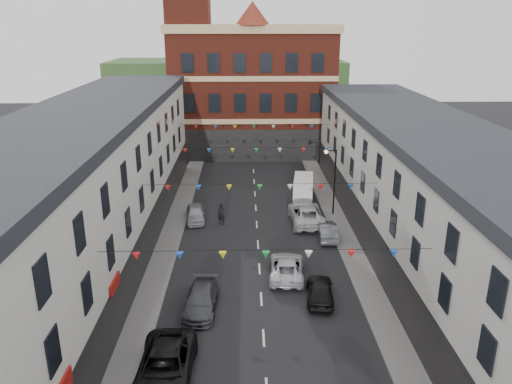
{
  "coord_description": "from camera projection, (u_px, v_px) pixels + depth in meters",
  "views": [
    {
      "loc": [
        -0.92,
        -27.02,
        16.23
      ],
      "look_at": [
        -0.13,
        9.01,
        3.94
      ],
      "focal_mm": 35.0,
      "sensor_mm": 36.0,
      "label": 1
    }
  ],
  "objects": [
    {
      "name": "pedestrian",
      "position": [
        221.0,
        214.0,
        42.02
      ],
      "size": [
        0.79,
        0.65,
        1.85
      ],
      "primitive_type": "imported",
      "rotation": [
        0.0,
        0.0,
        -0.36
      ],
      "color": "black",
      "rests_on": "ground"
    },
    {
      "name": "white_van",
      "position": [
        303.0,
        188.0,
        48.14
      ],
      "size": [
        2.42,
        4.87,
        2.06
      ],
      "primitive_type": "cube",
      "rotation": [
        0.0,
        0.0,
        -0.14
      ],
      "color": "white",
      "rests_on": "ground"
    },
    {
      "name": "street_lamp",
      "position": [
        332.0,
        173.0,
        42.94
      ],
      "size": [
        1.1,
        0.36,
        6.0
      ],
      "color": "black",
      "rests_on": "ground"
    },
    {
      "name": "moving_car",
      "position": [
        287.0,
        267.0,
        33.46
      ],
      "size": [
        2.6,
        4.97,
        1.34
      ],
      "primitive_type": "imported",
      "rotation": [
        0.0,
        0.0,
        3.06
      ],
      "color": "silver",
      "rests_on": "ground"
    },
    {
      "name": "terrace_right",
      "position": [
        454.0,
        219.0,
        30.45
      ],
      "size": [
        8.4,
        56.0,
        9.7
      ],
      "color": "beige",
      "rests_on": "ground"
    },
    {
      "name": "distant_hill",
      "position": [
        228.0,
        89.0,
        87.79
      ],
      "size": [
        40.0,
        14.0,
        10.0
      ],
      "primitive_type": "cube",
      "color": "#304F25",
      "rests_on": "ground"
    },
    {
      "name": "pavement_right",
      "position": [
        365.0,
        281.0,
        32.83
      ],
      "size": [
        1.8,
        64.0,
        0.15
      ],
      "primitive_type": "cube",
      "color": "#605E5B",
      "rests_on": "ground"
    },
    {
      "name": "clock_tower",
      "position": [
        189.0,
        34.0,
        58.96
      ],
      "size": [
        5.6,
        5.6,
        30.0
      ],
      "color": "maroon",
      "rests_on": "ground"
    },
    {
      "name": "car_left_d",
      "position": [
        201.0,
        300.0,
        29.48
      ],
      "size": [
        2.1,
        4.64,
        1.32
      ],
      "primitive_type": "imported",
      "rotation": [
        0.0,
        0.0,
        -0.06
      ],
      "color": "#3F4047",
      "rests_on": "ground"
    },
    {
      "name": "car_left_e",
      "position": [
        195.0,
        214.0,
        42.78
      ],
      "size": [
        2.01,
        4.05,
        1.33
      ],
      "primitive_type": "imported",
      "rotation": [
        0.0,
        0.0,
        0.12
      ],
      "color": "#93939B",
      "rests_on": "ground"
    },
    {
      "name": "terrace_left",
      "position": [
        64.0,
        214.0,
        29.8
      ],
      "size": [
        8.4,
        56.0,
        10.7
      ],
      "color": "beige",
      "rests_on": "ground"
    },
    {
      "name": "ground",
      "position": [
        261.0,
        299.0,
        30.82
      ],
      "size": [
        160.0,
        160.0,
        0.0
      ],
      "primitive_type": "plane",
      "color": "black",
      "rests_on": "ground"
    },
    {
      "name": "civic_building",
      "position": [
        252.0,
        89.0,
        64.1
      ],
      "size": [
        20.6,
        13.3,
        18.5
      ],
      "color": "maroon",
      "rests_on": "ground"
    },
    {
      "name": "car_left_c",
      "position": [
        165.0,
        367.0,
        23.57
      ],
      "size": [
        2.66,
        5.68,
        1.57
      ],
      "primitive_type": "imported",
      "rotation": [
        0.0,
        0.0,
        -0.01
      ],
      "color": "black",
      "rests_on": "ground"
    },
    {
      "name": "pavement_left",
      "position": [
        155.0,
        283.0,
        32.55
      ],
      "size": [
        1.8,
        64.0,
        0.15
      ],
      "primitive_type": "cube",
      "color": "#605E5B",
      "rests_on": "ground"
    },
    {
      "name": "car_right_e",
      "position": [
        327.0,
        231.0,
        39.35
      ],
      "size": [
        1.52,
        3.95,
        1.28
      ],
      "primitive_type": "imported",
      "rotation": [
        0.0,
        0.0,
        3.1
      ],
      "color": "#53565B",
      "rests_on": "ground"
    },
    {
      "name": "car_right_d",
      "position": [
        320.0,
        290.0,
        30.54
      ],
      "size": [
        2.01,
        4.13,
        1.36
      ],
      "primitive_type": "imported",
      "rotation": [
        0.0,
        0.0,
        3.04
      ],
      "color": "black",
      "rests_on": "ground"
    },
    {
      "name": "car_right_f",
      "position": [
        306.0,
        214.0,
        42.35
      ],
      "size": [
        2.9,
        5.9,
        1.61
      ],
      "primitive_type": "imported",
      "rotation": [
        0.0,
        0.0,
        3.18
      ],
      "color": "silver",
      "rests_on": "ground"
    }
  ]
}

